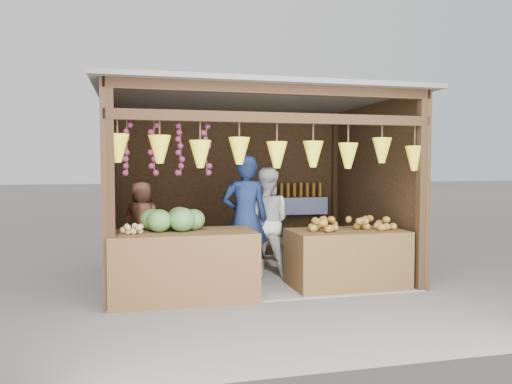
% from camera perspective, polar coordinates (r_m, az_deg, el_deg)
% --- Properties ---
extents(ground, '(80.00, 80.00, 0.00)m').
position_cam_1_polar(ground, '(7.55, -0.62, -9.45)').
color(ground, '#514F49').
rests_on(ground, ground).
extents(stall_structure, '(4.30, 3.30, 2.66)m').
position_cam_1_polar(stall_structure, '(7.33, -0.81, 3.29)').
color(stall_structure, slate).
rests_on(stall_structure, ground).
extents(back_shelf, '(1.25, 0.32, 1.32)m').
position_cam_1_polar(back_shelf, '(8.93, 4.08, -1.86)').
color(back_shelf, '#382314').
rests_on(back_shelf, ground).
extents(counter_left, '(1.75, 0.85, 0.83)m').
position_cam_1_polar(counter_left, '(6.22, -8.30, -8.29)').
color(counter_left, '#4F341A').
rests_on(counter_left, ground).
extents(counter_right, '(1.52, 0.85, 0.77)m').
position_cam_1_polar(counter_right, '(6.86, 10.31, -7.50)').
color(counter_right, '#52371B').
rests_on(counter_right, ground).
extents(stool, '(0.30, 0.30, 0.28)m').
position_cam_1_polar(stool, '(7.40, -12.83, -8.69)').
color(stool, black).
rests_on(stool, ground).
extents(man_standing, '(0.71, 0.53, 1.78)m').
position_cam_1_polar(man_standing, '(7.00, -1.26, -3.07)').
color(man_standing, '#14224B').
rests_on(man_standing, ground).
extents(woman_standing, '(0.93, 0.81, 1.61)m').
position_cam_1_polar(woman_standing, '(7.34, 1.07, -3.46)').
color(woman_standing, silver).
rests_on(woman_standing, ground).
extents(vendor_seated, '(0.65, 0.55, 1.14)m').
position_cam_1_polar(vendor_seated, '(7.29, -12.89, -3.23)').
color(vendor_seated, '#4F2F1F').
rests_on(vendor_seated, stool).
extents(melon_pile, '(1.00, 0.50, 0.32)m').
position_cam_1_polar(melon_pile, '(6.21, -9.41, -2.93)').
color(melon_pile, '#134817').
rests_on(melon_pile, counter_left).
extents(tanfruit_pile, '(0.34, 0.40, 0.13)m').
position_cam_1_polar(tanfruit_pile, '(6.08, -14.16, -4.01)').
color(tanfruit_pile, tan).
rests_on(tanfruit_pile, counter_left).
extents(mango_pile, '(1.40, 0.64, 0.22)m').
position_cam_1_polar(mango_pile, '(6.83, 10.73, -3.34)').
color(mango_pile, '#AC3E17').
rests_on(mango_pile, counter_right).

